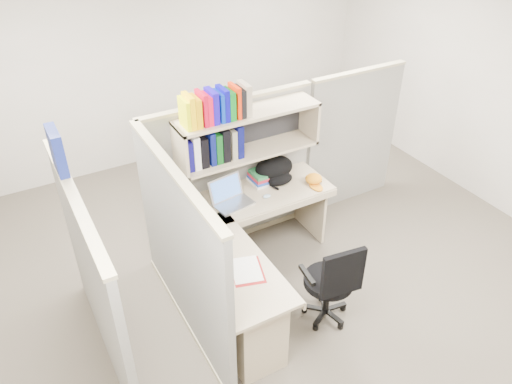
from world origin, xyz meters
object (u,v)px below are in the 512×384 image
snack_canister (221,248)px  task_chair (330,294)px  laptop (233,194)px  desk (252,288)px  backpack (277,170)px

snack_canister → task_chair: size_ratio=0.12×
task_chair → laptop: bearing=109.0°
desk → task_chair: (0.61, -0.29, -0.11)m
desk → snack_canister: bearing=127.0°
backpack → snack_canister: bearing=-143.6°
laptop → backpack: size_ratio=0.87×
desk → snack_canister: snack_canister is taller
backpack → task_chair: (-0.21, -1.26, -0.53)m
desk → laptop: size_ratio=4.90×
backpack → task_chair: size_ratio=0.45×
laptop → desk: bearing=-115.5°
laptop → backpack: laptop is taller
desk → backpack: 1.33m
laptop → task_chair: (0.38, -1.09, -0.53)m
laptop → snack_canister: (-0.41, -0.58, -0.07)m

